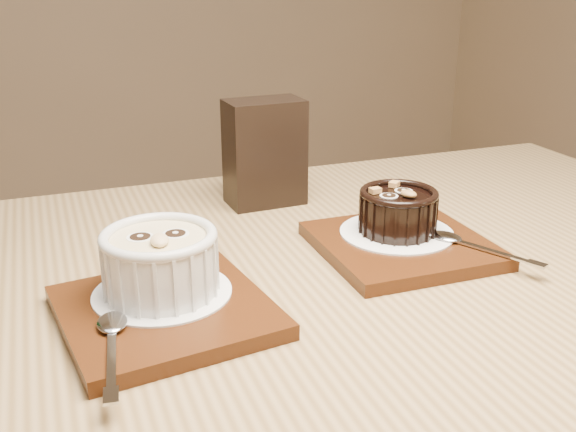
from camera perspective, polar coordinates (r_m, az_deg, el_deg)
name	(u,v)px	position (r m, az deg, el deg)	size (l,w,h in m)	color
table	(305,369)	(0.72, 1.46, -12.82)	(1.25, 0.87, 0.75)	brown
tray_left	(165,312)	(0.63, -10.34, -8.00)	(0.18, 0.18, 0.01)	#431F0B
doily_left	(162,292)	(0.65, -10.59, -6.38)	(0.13, 0.13, 0.00)	white
ramekin_white	(160,259)	(0.63, -10.79, -3.62)	(0.11, 0.11, 0.06)	silver
spoon_left	(112,343)	(0.57, -14.71, -10.39)	(0.03, 0.13, 0.01)	#B3B6BC
tray_right	(402,245)	(0.77, 9.60, -2.46)	(0.18, 0.18, 0.01)	#431F0B
doily_right	(397,232)	(0.78, 9.18, -1.38)	(0.13, 0.13, 0.00)	white
ramekin_dark	(398,209)	(0.77, 9.30, 0.58)	(0.09, 0.09, 0.05)	black
spoon_right	(474,245)	(0.76, 15.50, -2.35)	(0.03, 0.13, 0.01)	#B3B6BC
condiment_stand	(265,153)	(0.89, -1.99, 5.39)	(0.10, 0.06, 0.14)	black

